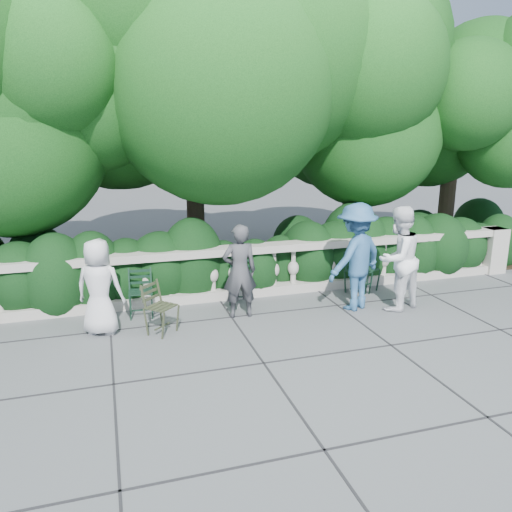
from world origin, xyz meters
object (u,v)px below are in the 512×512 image
object	(u,v)px
chair_c	(142,320)
chair_e	(371,292)
person_casual_man	(398,259)
chair_b	(240,306)
person_older_blue	(356,257)
person_businessman	(99,287)
person_woman_grey	(240,271)
chair_weathered	(170,335)
chair_d	(362,295)

from	to	relation	value
chair_c	chair_e	distance (m)	4.44
chair_e	person_casual_man	xyz separation A→B (m)	(-0.04, -0.91, 0.93)
chair_b	chair_c	size ratio (longest dim) A/B	1.00
chair_b	person_older_blue	world-z (taller)	person_older_blue
person_businessman	chair_e	bearing A→B (deg)	-150.96
chair_e	person_woman_grey	world-z (taller)	person_woman_grey
chair_b	chair_e	world-z (taller)	same
chair_e	person_casual_man	size ratio (longest dim) A/B	0.45
chair_c	person_older_blue	distance (m)	3.85
chair_weathered	chair_e	bearing A→B (deg)	-31.30
person_casual_man	person_businessman	bearing A→B (deg)	-24.88
chair_e	person_casual_man	distance (m)	1.30
chair_weathered	person_woman_grey	bearing A→B (deg)	-24.32
chair_weathered	person_casual_man	world-z (taller)	person_casual_man
person_casual_man	person_older_blue	size ratio (longest dim) A/B	0.97
chair_e	person_businessman	world-z (taller)	person_businessman
person_woman_grey	chair_e	bearing A→B (deg)	-168.20
chair_e	person_older_blue	bearing A→B (deg)	-159.90
chair_b	chair_e	size ratio (longest dim) A/B	1.00
person_woman_grey	person_older_blue	xyz separation A→B (m)	(2.06, -0.20, 0.15)
chair_weathered	person_casual_man	bearing A→B (deg)	-43.89
chair_d	person_older_blue	size ratio (longest dim) A/B	0.44
chair_c	person_businessman	size ratio (longest dim) A/B	0.55
chair_d	person_older_blue	bearing A→B (deg)	-140.61
chair_c	chair_d	bearing A→B (deg)	5.29
chair_b	chair_e	bearing A→B (deg)	18.54
chair_c	chair_weathered	xyz separation A→B (m)	(0.37, -0.78, 0.00)
chair_e	person_older_blue	world-z (taller)	person_older_blue
chair_e	person_woman_grey	bearing A→B (deg)	167.32
chair_b	person_casual_man	distance (m)	2.94
chair_b	chair_weathered	xyz separation A→B (m)	(-1.40, -0.96, 0.00)
chair_d	person_businessman	distance (m)	4.89
chair_b	chair_c	distance (m)	1.78
chair_d	chair_e	distance (m)	0.28
chair_b	chair_e	xyz separation A→B (m)	(2.67, -0.04, 0.00)
chair_e	person_businessman	xyz separation A→B (m)	(-5.07, -0.53, 0.76)
chair_e	chair_d	bearing A→B (deg)	-178.86
chair_b	chair_d	bearing A→B (deg)	15.80
chair_weathered	person_casual_man	xyz separation A→B (m)	(4.03, 0.02, 0.93)
chair_b	person_businessman	bearing A→B (deg)	-147.46
chair_e	person_woman_grey	distance (m)	2.96
person_businessman	person_casual_man	distance (m)	5.05
chair_b	person_woman_grey	world-z (taller)	person_woman_grey
chair_b	person_older_blue	size ratio (longest dim) A/B	0.44
chair_c	chair_weathered	bearing A→B (deg)	-60.08
person_businessman	person_older_blue	size ratio (longest dim) A/B	0.80
chair_c	person_businessman	world-z (taller)	person_businessman
person_businessman	person_older_blue	xyz separation A→B (m)	(4.33, -0.15, 0.19)
person_older_blue	person_businessman	bearing A→B (deg)	-25.98
chair_d	chair_weathered	size ratio (longest dim) A/B	1.00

